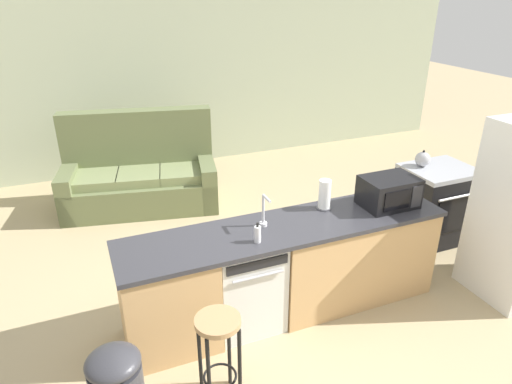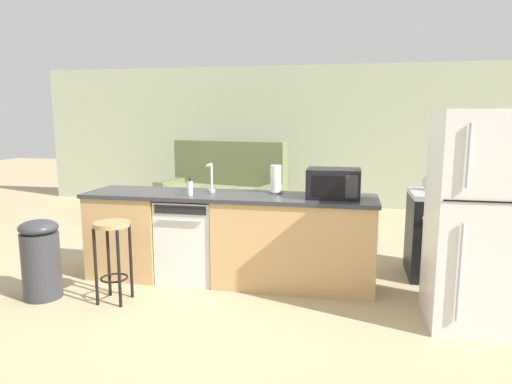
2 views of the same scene
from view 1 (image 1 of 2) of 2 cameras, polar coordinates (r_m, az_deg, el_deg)
ground_plane at (r=4.40m, az=1.78°, el=-14.90°), size 24.00×24.00×0.00m
wall_back at (r=7.63m, az=-9.22°, el=12.99°), size 10.00×0.06×2.60m
kitchen_counter at (r=4.23m, az=4.86°, el=-9.68°), size 2.94×0.66×0.90m
dishwasher at (r=4.07m, az=-1.42°, el=-11.19°), size 0.58×0.61×0.84m
stove_range at (r=5.74m, az=21.44°, el=-1.37°), size 0.76×0.68×0.90m
microwave at (r=4.40m, az=16.27°, el=0.03°), size 0.50×0.37×0.28m
sink_faucet at (r=3.86m, az=1.00°, el=-2.61°), size 0.07×0.18×0.30m
paper_towel_roll at (r=4.22m, az=8.57°, el=-0.35°), size 0.14×0.14×0.28m
soap_bottle at (r=3.66m, az=0.19°, el=-5.28°), size 0.06×0.06×0.18m
kettle at (r=5.51m, az=20.12°, el=3.87°), size 0.21×0.17×0.19m
bar_stool at (r=3.34m, az=-4.70°, el=-18.24°), size 0.32×0.32×0.74m
couch at (r=6.42m, az=-14.25°, el=1.82°), size 2.14×1.29×1.27m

